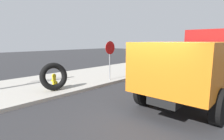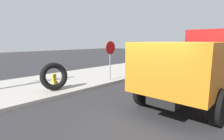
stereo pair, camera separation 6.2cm
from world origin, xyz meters
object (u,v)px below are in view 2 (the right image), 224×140
(dump_truck_orange, at_px, (202,60))
(fire_hydrant, at_px, (55,81))
(loose_tire, at_px, (54,76))
(stop_sign, at_px, (110,53))

(dump_truck_orange, bearing_deg, fire_hydrant, 125.70)
(fire_hydrant, distance_m, dump_truck_orange, 6.76)
(loose_tire, distance_m, dump_truck_orange, 6.61)
(loose_tire, height_order, stop_sign, stop_sign)
(stop_sign, bearing_deg, fire_hydrant, 169.68)
(fire_hydrant, bearing_deg, dump_truck_orange, -54.30)
(fire_hydrant, distance_m, stop_sign, 3.56)
(fire_hydrant, relative_size, loose_tire, 0.57)
(loose_tire, bearing_deg, dump_truck_orange, -51.80)
(fire_hydrant, distance_m, loose_tire, 0.41)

